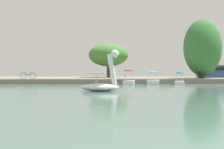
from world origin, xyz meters
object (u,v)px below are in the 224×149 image
swan_boat (102,82)px  person_on_path (200,70)px  pedal_boat_red (129,80)px  parked_van (216,71)px  pedal_boat_teal (179,81)px  tree_willow_near_path (203,48)px  tree_broadleaf_behind_dock (108,55)px  bicycle_parked (28,76)px  pedal_boat_cyan (153,80)px

swan_boat → person_on_path: 18.52m
pedal_boat_red → parked_van: 16.45m
pedal_boat_teal → tree_willow_near_path: tree_willow_near_path is taller
pedal_boat_teal → tree_willow_near_path: bearing=49.3°
tree_broadleaf_behind_dock → bicycle_parked: size_ratio=4.51×
tree_broadleaf_behind_dock → tree_willow_near_path: bearing=-31.7°
tree_broadleaf_behind_dock → tree_willow_near_path: (11.26, -6.94, 0.56)m
swan_boat → pedal_boat_red: (3.01, 10.96, -0.13)m
pedal_boat_red → tree_broadleaf_behind_dock: bearing=98.5°
pedal_boat_red → person_on_path: 9.39m
swan_boat → pedal_boat_cyan: swan_boat is taller
pedal_boat_cyan → pedal_boat_teal: 2.77m
swan_boat → bicycle_parked: 16.41m
pedal_boat_red → pedal_boat_teal: size_ratio=1.06×
pedal_boat_cyan → bicycle_parked: 14.18m
pedal_boat_cyan → person_on_path: (6.15, 3.35, 1.08)m
tree_broadleaf_behind_dock → person_on_path: 13.54m
parked_van → bicycle_parked: bearing=-164.9°
pedal_boat_teal → swan_boat: bearing=-127.6°
tree_willow_near_path → swan_boat: bearing=-128.6°
pedal_boat_teal → pedal_boat_red: bearing=178.5°
pedal_boat_red → parked_van: parked_van is taller
swan_boat → tree_broadleaf_behind_dock: 22.89m
pedal_boat_red → bicycle_parked: 11.70m
tree_broadleaf_behind_dock → parked_van: 15.19m
tree_broadleaf_behind_dock → bicycle_parked: (-9.50, -8.45, -2.82)m
tree_willow_near_path → parked_van: tree_willow_near_path is taller
pedal_boat_red → parked_van: size_ratio=0.45×
tree_willow_near_path → person_on_path: bearing=-120.7°
pedal_boat_red → tree_broadleaf_behind_dock: 12.24m
pedal_boat_cyan → parked_van: size_ratio=0.45×
pedal_boat_teal → person_on_path: 4.99m
swan_boat → pedal_boat_red: size_ratio=1.27×
pedal_boat_cyan → person_on_path: size_ratio=1.28×
pedal_boat_red → bicycle_parked: size_ratio=1.28×
tree_broadleaf_behind_dock → tree_willow_near_path: size_ratio=1.11×
pedal_boat_teal → parked_van: size_ratio=0.42×
tree_broadleaf_behind_dock → parked_van: tree_broadleaf_behind_dock is taller
pedal_boat_cyan → pedal_boat_red: bearing=-179.8°
pedal_boat_teal → parked_van: parked_van is taller
swan_boat → pedal_boat_teal: bearing=52.4°
pedal_boat_teal → bicycle_parked: 16.91m
tree_willow_near_path → bicycle_parked: 21.09m
swan_boat → parked_van: 26.34m
pedal_boat_cyan → pedal_boat_teal: (2.77, -0.15, -0.06)m
pedal_boat_cyan → bicycle_parked: bearing=166.8°
swan_boat → person_on_path: bearing=50.7°
parked_van → tree_willow_near_path: bearing=-125.6°
parked_van → pedal_boat_cyan: bearing=-137.2°
swan_boat → tree_broadleaf_behind_dock: size_ratio=0.36×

